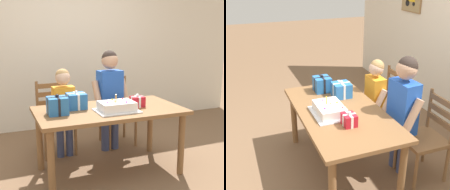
# 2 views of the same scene
# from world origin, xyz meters

# --- Properties ---
(ground_plane) EXTENTS (20.00, 20.00, 0.00)m
(ground_plane) POSITION_xyz_m (0.00, 0.00, 0.00)
(ground_plane) COLOR brown
(back_wall) EXTENTS (6.40, 0.11, 2.60)m
(back_wall) POSITION_xyz_m (-0.01, 1.86, 1.30)
(back_wall) COLOR silver
(back_wall) RESTS_ON ground
(dining_table) EXTENTS (1.57, 0.85, 0.73)m
(dining_table) POSITION_xyz_m (0.00, 0.00, 0.63)
(dining_table) COLOR brown
(dining_table) RESTS_ON ground
(birthday_cake) EXTENTS (0.44, 0.34, 0.19)m
(birthday_cake) POSITION_xyz_m (0.03, -0.13, 0.78)
(birthday_cake) COLOR silver
(birthday_cake) RESTS_ON dining_table
(gift_box_red_large) EXTENTS (0.20, 0.19, 0.21)m
(gift_box_red_large) POSITION_xyz_m (-0.56, -0.01, 0.82)
(gift_box_red_large) COLOR #286BB7
(gift_box_red_large) RESTS_ON dining_table
(gift_box_beside_cake) EXTENTS (0.20, 0.20, 0.20)m
(gift_box_beside_cake) POSITION_xyz_m (-0.32, 0.14, 0.81)
(gift_box_beside_cake) COLOR #286BB7
(gift_box_beside_cake) RESTS_ON dining_table
(gift_box_corner_small) EXTENTS (0.15, 0.13, 0.15)m
(gift_box_corner_small) POSITION_xyz_m (0.32, -0.03, 0.79)
(gift_box_corner_small) COLOR red
(gift_box_corner_small) RESTS_ON dining_table
(chair_left) EXTENTS (0.44, 0.44, 0.92)m
(chair_left) POSITION_xyz_m (-0.43, 0.80, 0.47)
(chair_left) COLOR brown
(chair_left) RESTS_ON ground
(chair_right) EXTENTS (0.42, 0.42, 0.92)m
(chair_right) POSITION_xyz_m (0.43, 0.80, 0.47)
(chair_right) COLOR brown
(chair_right) RESTS_ON ground
(child_older) EXTENTS (0.49, 0.29, 1.31)m
(child_older) POSITION_xyz_m (0.25, 0.60, 0.80)
(child_older) COLOR #38426B
(child_older) RESTS_ON ground
(child_younger) EXTENTS (0.40, 0.23, 1.11)m
(child_younger) POSITION_xyz_m (-0.36, 0.60, 0.67)
(child_younger) COLOR #38426B
(child_younger) RESTS_ON ground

